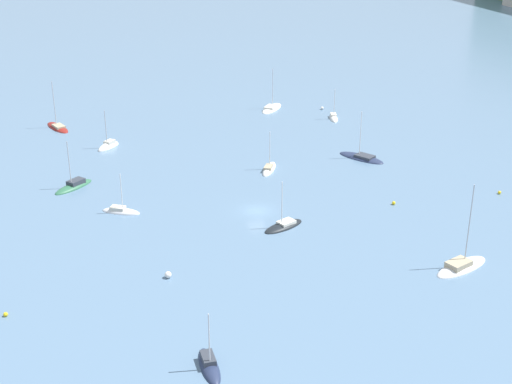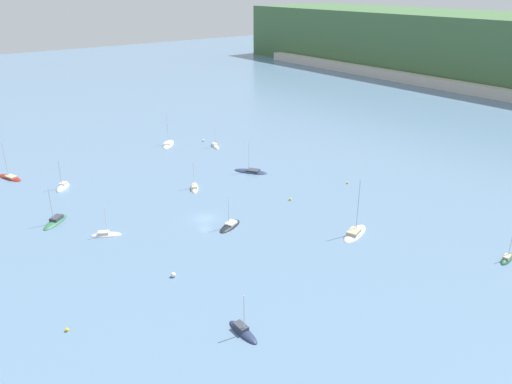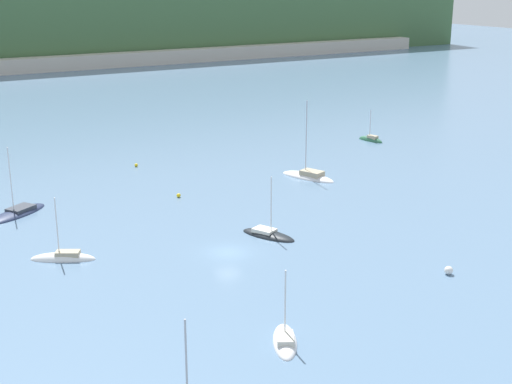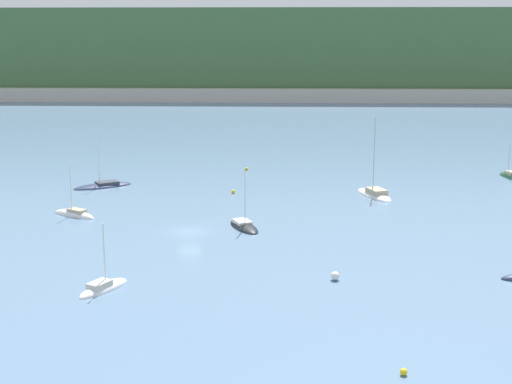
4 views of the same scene
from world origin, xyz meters
name	(u,v)px [view 4 (image 4 of 4)]	position (x,y,z in m)	size (l,w,h in m)	color
ground_plane	(189,232)	(0.00, 0.00, 0.00)	(600.00, 600.00, 0.00)	slate
hillside_ridge	(255,52)	(0.00, 198.05, 15.50)	(395.76, 68.96, 31.00)	#42663D
shore_town_strip	(250,95)	(0.00, 160.07, 2.18)	(336.40, 6.00, 4.37)	beige
sailboat_2	(103,186)	(-16.24, 24.35, 0.07)	(9.24, 7.45, 9.10)	#232D4C
sailboat_3	(103,289)	(-5.37, -19.39, 0.08)	(4.56, 6.05, 6.72)	silver
sailboat_5	(508,177)	(47.28, 33.94, 0.09)	(2.40, 5.36, 6.26)	#2D6647
sailboat_7	(74,215)	(-15.58, 6.90, 0.08)	(6.71, 4.92, 7.44)	white
sailboat_8	(244,227)	(6.27, 2.08, 0.07)	(4.99, 7.20, 7.52)	black
sailboat_11	(374,195)	(24.00, 19.73, 0.13)	(5.74, 9.26, 11.90)	silver
mooring_buoy_0	(335,276)	(15.83, -16.14, 0.42)	(0.84, 0.84, 0.84)	white
mooring_buoy_1	(233,191)	(3.74, 20.55, 0.27)	(0.55, 0.55, 0.55)	yellow
mooring_buoy_2	(404,372)	(19.11, -35.07, 0.26)	(0.51, 0.51, 0.51)	yellow
mooring_buoy_3	(247,169)	(4.79, 38.32, 0.26)	(0.52, 0.52, 0.52)	yellow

